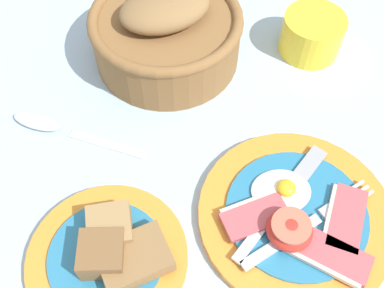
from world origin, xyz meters
name	(u,v)px	position (x,y,z in m)	size (l,w,h in m)	color
ground_plane	(214,205)	(0.00, 0.00, 0.00)	(3.00, 3.00, 0.00)	#A3BCD1
breakfast_plate	(296,216)	(0.09, -0.03, 0.01)	(0.23, 0.23, 0.04)	orange
bread_plate	(111,254)	(-0.12, -0.05, 0.01)	(0.18, 0.18, 0.05)	orange
sugar_cup	(312,33)	(0.18, 0.25, 0.03)	(0.09, 0.09, 0.06)	yellow
bread_basket	(166,32)	(-0.03, 0.25, 0.05)	(0.22, 0.22, 0.11)	brown
teaspoon_near_cup	(55,127)	(-0.20, 0.14, 0.01)	(0.18, 0.10, 0.01)	silver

